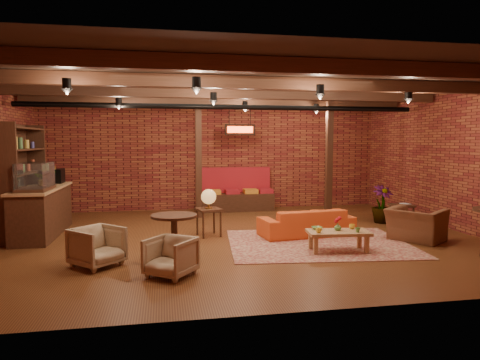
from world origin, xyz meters
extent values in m
plane|color=#402010|center=(0.00, 0.00, 0.00)|extent=(10.00, 10.00, 0.00)
cube|color=black|center=(0.00, 0.00, 3.20)|extent=(10.00, 8.00, 0.02)
cube|color=maroon|center=(0.00, 4.00, 1.60)|extent=(10.00, 0.02, 3.20)
cube|color=maroon|center=(0.00, -4.00, 1.60)|extent=(10.00, 0.02, 3.20)
cube|color=maroon|center=(5.00, 0.00, 1.60)|extent=(0.02, 8.00, 3.20)
cylinder|color=black|center=(0.00, 1.60, 2.85)|extent=(9.60, 0.12, 0.12)
cube|color=black|center=(-0.60, 2.60, 1.60)|extent=(0.16, 0.16, 3.20)
cube|color=black|center=(2.80, 2.00, 1.60)|extent=(0.16, 0.16, 3.20)
imported|color=#337F33|center=(-4.00, 1.20, 1.22)|extent=(0.35, 0.39, 0.30)
cube|color=#F94518|center=(0.60, 3.10, 2.35)|extent=(0.86, 0.06, 0.30)
cube|color=maroon|center=(1.49, -0.78, 0.01)|extent=(3.76, 3.02, 0.01)
imported|color=#C5471B|center=(1.49, -0.05, 0.29)|extent=(2.09, 1.04, 0.59)
cube|color=olive|center=(1.62, -1.44, 0.36)|extent=(1.17, 0.68, 0.05)
cube|color=olive|center=(1.14, -1.58, 0.17)|extent=(0.07, 0.07, 0.33)
cube|color=olive|center=(2.06, -1.68, 0.17)|extent=(0.07, 0.07, 0.33)
cube|color=olive|center=(1.18, -1.19, 0.17)|extent=(0.07, 0.07, 0.33)
cube|color=olive|center=(2.11, -1.29, 0.17)|extent=(0.07, 0.07, 0.33)
imported|color=yellow|center=(1.21, -1.52, 0.43)|extent=(0.12, 0.12, 0.09)
imported|color=#559343|center=(1.92, -1.60, 0.43)|extent=(0.10, 0.10, 0.08)
imported|color=yellow|center=(1.95, -1.29, 0.43)|extent=(0.12, 0.12, 0.09)
imported|color=#559343|center=(1.29, -1.22, 0.41)|extent=(0.21, 0.21, 0.05)
imported|color=#559343|center=(1.63, -1.39, 0.44)|extent=(0.12, 0.12, 0.11)
sphere|color=red|center=(1.63, -1.39, 0.58)|extent=(0.10, 0.10, 0.10)
cube|color=black|center=(-0.58, 0.29, 0.57)|extent=(0.59, 0.59, 0.05)
cylinder|color=black|center=(-0.58, 0.29, 0.28)|extent=(0.04, 0.04, 0.55)
cylinder|color=olive|center=(-0.58, 0.29, 0.61)|extent=(0.16, 0.16, 0.02)
cylinder|color=olive|center=(-0.58, 0.29, 0.69)|extent=(0.05, 0.05, 0.23)
sphere|color=orange|center=(-0.58, 0.29, 0.85)|extent=(0.32, 0.32, 0.32)
cylinder|color=black|center=(-1.36, -1.58, 0.78)|extent=(0.77, 0.77, 0.04)
cylinder|color=black|center=(-1.36, -1.58, 0.40)|extent=(0.11, 0.11, 0.75)
cylinder|color=black|center=(-1.36, -1.58, 0.02)|extent=(0.46, 0.46, 0.04)
imported|color=#BFB394|center=(-2.60, -1.61, 0.36)|extent=(0.95, 0.95, 0.71)
imported|color=#BFB394|center=(-1.44, -2.34, 0.32)|extent=(0.86, 0.85, 0.65)
imported|color=brown|center=(3.54, -0.88, 0.44)|extent=(1.13, 1.21, 0.89)
cube|color=black|center=(4.03, 0.48, 0.51)|extent=(0.51, 0.51, 0.04)
cylinder|color=black|center=(4.03, 0.48, 0.25)|extent=(0.04, 0.04, 0.49)
imported|color=black|center=(4.03, 0.48, 0.54)|extent=(0.19, 0.25, 0.02)
imported|color=#4C7F4C|center=(3.82, 1.01, 1.40)|extent=(1.80, 1.80, 2.79)
camera|label=1|loc=(-1.53, -8.71, 2.02)|focal=32.00mm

